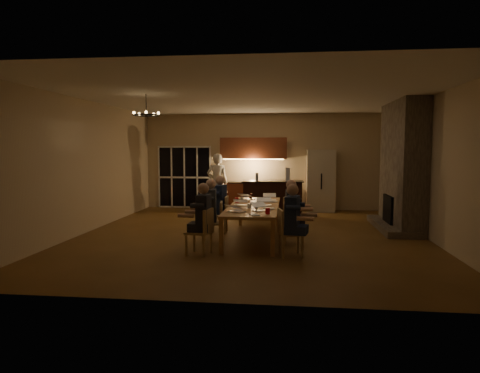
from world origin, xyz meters
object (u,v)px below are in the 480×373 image
Objects in this scene: person_right_mid at (291,212)px; plate_left at (236,211)px; chair_left_mid at (212,222)px; laptop_e at (247,195)px; chair_right_near at (291,233)px; can_cola at (251,196)px; person_left_mid at (211,210)px; dining_table at (254,222)px; person_right_near at (292,221)px; laptop_c at (241,200)px; standing_person at (217,182)px; person_left_far at (220,204)px; laptop_b at (262,206)px; laptop_d at (264,201)px; plate_near at (269,208)px; bar_bottle at (257,177)px; refrigerator at (321,181)px; mug_mid at (259,201)px; plate_far at (274,202)px; mug_back at (242,199)px; chandelier at (146,115)px; bar_island at (272,199)px; redcup_mid at (237,200)px; chair_right_far at (294,215)px; mug_front at (249,206)px; chair_right_mid at (294,224)px; chair_left_near at (199,232)px; person_left_near at (204,219)px; laptop_a at (237,206)px; laptop_f at (270,196)px; chair_left_far at (218,215)px; redcup_near at (268,211)px; bar_blender at (288,174)px.

person_right_mid is 1.19m from plate_left.
laptop_e is (0.60, 1.69, 0.42)m from chair_left_mid.
chair_right_near reaches higher than can_cola.
dining_table is at bearing 109.72° from person_left_mid.
person_right_near is 1.99m from laptop_c.
person_left_far is at bearing 98.44° from standing_person.
laptop_b is (-0.60, 0.67, 0.42)m from chair_right_near.
laptop_d is 1.25× the size of plate_near.
bar_bottle is at bearing 23.10° from person_right_near.
refrigerator is 20.00× the size of mug_mid.
can_cola reaches higher than plate_left.
bar_bottle is at bearing 103.77° from plate_far.
person_right_mid is 1.76m from mug_back.
person_left_far reaches higher than chair_left_mid.
can_cola reaches higher than mug_back.
chandelier is at bearing 12.53° from laptop_c.
plate_far is (-0.40, 2.23, 0.31)m from chair_right_near.
person_right_near is at bearing 137.75° from laptop_e.
standing_person reaches higher than plate_left.
chandelier is (-2.58, -3.75, 2.21)m from bar_island.
plate_left is at bearing -83.28° from redcup_mid.
chair_right_far reaches higher than dining_table.
mug_front is (-0.90, 0.05, 0.11)m from person_right_mid.
refrigerator is 16.67× the size of redcup_mid.
person_right_near reaches higher than laptop_c.
standing_person is (-2.44, 4.69, 0.50)m from chair_right_mid.
chair_right_mid is at bearing 8.67° from person_right_near.
bar_island is at bearing 74.30° from can_cola.
person_left_near is at bearing 126.14° from chair_left_near.
laptop_a is at bearing 71.95° from person_right_near.
bar_bottle is (-1.97, -1.37, 0.20)m from refrigerator.
laptop_f is 1.50m from plate_near.
laptop_a reaches higher than chair_left_far.
chair_right_near is 2.78× the size of laptop_a.
mug_front is at bearing -88.36° from bar_bottle.
chair_right_near is 1.16m from plate_near.
plate_left is at bearing 143.36° from person_left_near.
chair_left_mid is at bearing 13.14° from person_left_mid.
person_left_mid is 0.75m from plate_left.
laptop_f is 2.23m from redcup_near.
bar_blender is (1.67, 4.78, 0.83)m from chair_left_near.
person_left_near is (-1.67, -0.06, 0.24)m from chair_right_near.
mug_front is at bearing 85.80° from chair_right_mid.
person_left_near reaches higher than chair_left_near.
can_cola is (1.34, -2.73, -0.13)m from standing_person.
person_left_near reaches higher than chair_right_near.
chair_left_far is at bearing -105.67° from bar_bottle.
bar_island is 2.93m from chair_left_far.
plate_far is (0.12, -0.28, -0.10)m from laptop_f.
person_left_near is at bearing 150.39° from chair_right_far.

